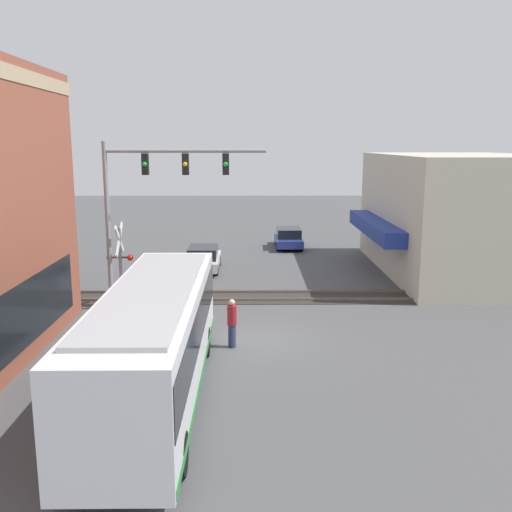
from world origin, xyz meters
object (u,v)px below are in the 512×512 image
at_px(parked_car_white, 203,259).
at_px(pedestrian_near_bus, 232,323).
at_px(parked_car_blue, 289,238).
at_px(crossing_signal, 120,258).
at_px(city_bus, 154,338).

relative_size(parked_car_white, pedestrian_near_bus, 2.39).
bearing_deg(parked_car_white, pedestrian_near_bus, -170.84).
bearing_deg(pedestrian_near_bus, parked_car_blue, -9.54).
xyz_separation_m(crossing_signal, parked_car_blue, (14.91, -8.42, -1.64)).
distance_m(city_bus, pedestrian_near_bus, 4.80).
xyz_separation_m(city_bus, parked_car_white, (16.91, -0.00, -1.18)).
bearing_deg(parked_car_blue, city_bus, 167.43).
bearing_deg(parked_car_white, parked_car_blue, -36.45).
distance_m(crossing_signal, pedestrian_near_bus, 7.30).
height_order(crossing_signal, parked_car_white, crossing_signal).
height_order(parked_car_blue, pedestrian_near_bus, pedestrian_near_bus).
relative_size(city_bus, crossing_signal, 2.95).
distance_m(parked_car_white, parked_car_blue, 9.09).
height_order(city_bus, parked_car_white, city_bus).
xyz_separation_m(city_bus, crossing_signal, (9.31, 3.02, 0.46)).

